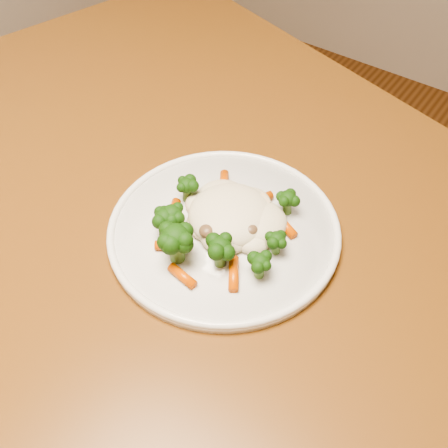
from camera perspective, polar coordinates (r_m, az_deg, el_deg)
name	(u,v)px	position (r m, az deg, el deg)	size (l,w,h in m)	color
dining_table	(210,276)	(0.80, -1.47, -5.31)	(1.45, 1.17, 0.75)	brown
plate	(224,231)	(0.72, 0.00, -0.76)	(0.30, 0.30, 0.01)	white
meal	(216,222)	(0.69, -0.81, 0.21)	(0.18, 0.19, 0.05)	beige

